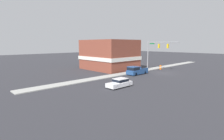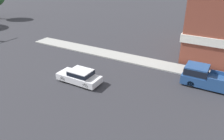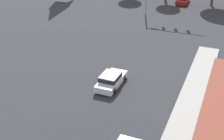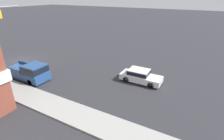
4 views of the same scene
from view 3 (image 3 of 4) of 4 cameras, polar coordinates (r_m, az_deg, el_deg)
name	(u,v)px [view 3 (image 3 of 4)]	position (r m, az deg, el deg)	size (l,w,h in m)	color
car_lead	(111,80)	(30.16, -0.19, -1.78)	(1.77, 4.33, 1.37)	black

